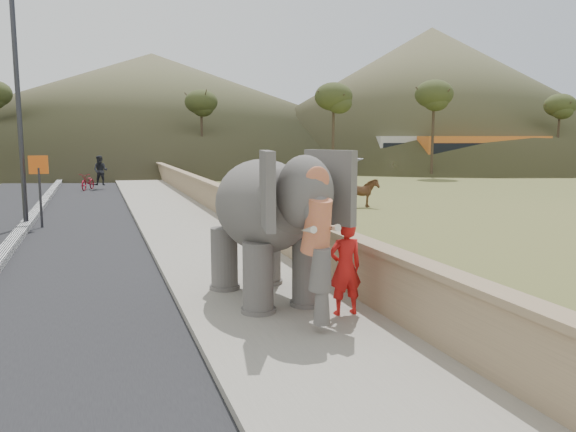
% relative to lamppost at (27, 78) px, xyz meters
% --- Properties ---
extents(ground, '(160.00, 160.00, 0.00)m').
position_rel_lamppost_xyz_m(ground, '(4.69, -12.39, -4.87)').
color(ground, olive).
rests_on(ground, ground).
extents(road, '(7.00, 120.00, 0.03)m').
position_rel_lamppost_xyz_m(road, '(-0.31, -2.39, -4.86)').
color(road, black).
rests_on(road, ground).
extents(median, '(0.35, 120.00, 0.22)m').
position_rel_lamppost_xyz_m(median, '(-0.31, -2.39, -4.76)').
color(median, black).
rests_on(median, ground).
extents(walkway, '(3.00, 120.00, 0.15)m').
position_rel_lamppost_xyz_m(walkway, '(4.69, -2.39, -4.80)').
color(walkway, '#9E9687').
rests_on(walkway, ground).
extents(parapet, '(0.30, 120.00, 1.10)m').
position_rel_lamppost_xyz_m(parapet, '(6.34, -2.39, -4.32)').
color(parapet, tan).
rests_on(parapet, ground).
extents(lamppost, '(1.76, 0.36, 8.00)m').
position_rel_lamppost_xyz_m(lamppost, '(0.00, 0.00, 0.00)').
color(lamppost, '#2C2D31').
rests_on(lamppost, ground).
extents(signboard, '(0.60, 0.08, 2.40)m').
position_rel_lamppost_xyz_m(signboard, '(0.19, -0.24, -3.23)').
color(signboard, '#2D2D33').
rests_on(signboard, ground).
extents(cow, '(1.50, 0.73, 1.24)m').
position_rel_lamppost_xyz_m(cow, '(12.64, 1.31, -4.25)').
color(cow, brown).
rests_on(cow, ground).
extents(distant_car, '(4.34, 1.99, 1.44)m').
position_rel_lamppost_xyz_m(distant_car, '(22.92, 21.71, -4.15)').
color(distant_car, silver).
rests_on(distant_car, ground).
extents(bus_white, '(11.26, 5.42, 3.10)m').
position_rel_lamppost_xyz_m(bus_white, '(30.08, 21.30, -3.32)').
color(bus_white, beige).
rests_on(bus_white, ground).
extents(bus_orange, '(11.24, 3.97, 3.10)m').
position_rel_lamppost_xyz_m(bus_orange, '(32.69, 18.99, -3.32)').
color(bus_orange, orange).
rests_on(bus_orange, ground).
extents(hill_right, '(56.00, 56.00, 16.00)m').
position_rel_lamppost_xyz_m(hill_right, '(40.69, 39.61, 3.13)').
color(hill_right, brown).
rests_on(hill_right, ground).
extents(hill_far, '(80.00, 80.00, 14.00)m').
position_rel_lamppost_xyz_m(hill_far, '(9.69, 57.61, 2.13)').
color(hill_far, brown).
rests_on(hill_far, ground).
extents(elephant_and_man, '(2.34, 3.77, 2.59)m').
position_rel_lamppost_xyz_m(elephant_and_man, '(4.71, -10.86, -3.44)').
color(elephant_and_man, slate).
rests_on(elephant_and_man, ground).
extents(motorcyclist, '(1.81, 1.90, 1.96)m').
position_rel_lamppost_xyz_m(motorcyclist, '(1.85, 13.69, -4.11)').
color(motorcyclist, maroon).
rests_on(motorcyclist, ground).
extents(trees, '(47.52, 43.55, 8.09)m').
position_rel_lamppost_xyz_m(trees, '(7.02, 17.13, -1.22)').
color(trees, '#473828').
rests_on(trees, ground).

